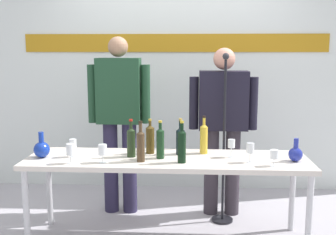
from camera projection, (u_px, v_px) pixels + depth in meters
back_wall at (175, 59)px, 4.67m from camera, size 4.85×0.11×3.00m
display_table at (167, 165)px, 3.39m from camera, size 2.32×0.63×0.72m
decanter_blue_left at (42, 149)px, 3.38m from camera, size 0.13×0.13×0.22m
decanter_blue_right at (296, 154)px, 3.26m from camera, size 0.11×0.11×0.19m
presenter_left at (119, 114)px, 3.98m from camera, size 0.61×0.22×1.73m
presenter_right at (223, 120)px, 3.93m from camera, size 0.65×0.22×1.62m
wine_bottle_0 at (180, 140)px, 3.48m from camera, size 0.07×0.07×0.31m
wine_bottle_1 at (182, 145)px, 3.21m from camera, size 0.07×0.07×0.33m
wine_bottle_2 at (141, 145)px, 3.25m from camera, size 0.06×0.06×0.33m
wine_bottle_3 at (160, 142)px, 3.34m from camera, size 0.06×0.06×0.31m
wine_bottle_4 at (131, 141)px, 3.39m from camera, size 0.07×0.07×0.32m
wine_bottle_5 at (204, 138)px, 3.50m from camera, size 0.07×0.07×0.33m
wine_bottle_6 at (150, 138)px, 3.51m from camera, size 0.07×0.07×0.30m
wine_glass_left_0 at (73, 145)px, 3.39m from camera, size 0.06×0.06×0.15m
wine_glass_left_1 at (103, 150)px, 3.22m from camera, size 0.07×0.07×0.15m
wine_glass_left_2 at (70, 150)px, 3.19m from camera, size 0.06×0.06×0.16m
wine_glass_right_0 at (231, 144)px, 3.38m from camera, size 0.06×0.06×0.15m
wine_glass_right_1 at (274, 155)px, 3.13m from camera, size 0.06×0.06×0.13m
wine_glass_right_2 at (250, 148)px, 3.23m from camera, size 0.06×0.06×0.16m
microphone_stand at (223, 167)px, 3.81m from camera, size 0.20×0.20×1.57m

